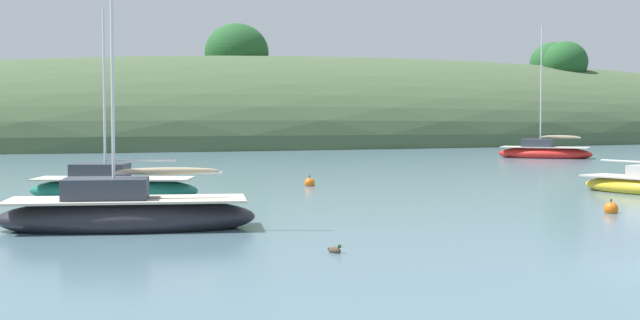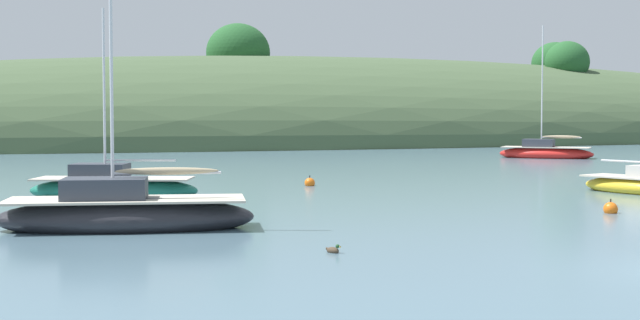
% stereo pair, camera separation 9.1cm
% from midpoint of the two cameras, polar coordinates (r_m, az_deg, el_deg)
% --- Properties ---
extents(far_shoreline_hill, '(150.00, 36.00, 20.81)m').
position_cam_midpoint_polar(far_shoreline_hill, '(94.10, 2.14, 1.17)').
color(far_shoreline_hill, '#425638').
rests_on(far_shoreline_hill, ground).
extents(sailboat_orange_cutter, '(6.42, 4.29, 7.03)m').
position_cam_midpoint_polar(sailboat_orange_cutter, '(33.37, -13.04, -1.73)').
color(sailboat_orange_cutter, '#196B56').
rests_on(sailboat_orange_cutter, ground).
extents(sailboat_cream_ketch, '(7.12, 3.89, 9.84)m').
position_cam_midpoint_polar(sailboat_cream_ketch, '(24.43, -12.29, -3.33)').
color(sailboat_cream_ketch, '#232328').
rests_on(sailboat_cream_ketch, ground).
extents(sailboat_teal_outer, '(5.97, 5.89, 9.15)m').
position_cam_midpoint_polar(sailboat_teal_outer, '(62.83, 13.94, 0.48)').
color(sailboat_teal_outer, red).
rests_on(sailboat_teal_outer, ground).
extents(mooring_buoy_inner, '(0.44, 0.44, 0.54)m').
position_cam_midpoint_polar(mooring_buoy_inner, '(37.93, -0.73, -1.46)').
color(mooring_buoy_inner, orange).
rests_on(mooring_buoy_inner, ground).
extents(mooring_buoy_outer, '(0.44, 0.44, 0.54)m').
position_cam_midpoint_polar(mooring_buoy_outer, '(29.14, 17.81, -2.97)').
color(mooring_buoy_outer, orange).
rests_on(mooring_buoy_outer, ground).
extents(duck_lead, '(0.30, 0.41, 0.24)m').
position_cam_midpoint_polar(duck_lead, '(19.99, 0.81, -5.72)').
color(duck_lead, '#473828').
rests_on(duck_lead, ground).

